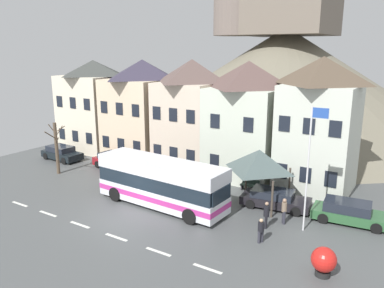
{
  "coord_description": "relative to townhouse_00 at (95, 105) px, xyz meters",
  "views": [
    {
      "loc": [
        15.85,
        -16.72,
        10.44
      ],
      "look_at": [
        1.51,
        5.86,
        3.8
      ],
      "focal_mm": 36.03,
      "sensor_mm": 36.0,
      "label": 1
    }
  ],
  "objects": [
    {
      "name": "ground_plane",
      "position": [
        14.46,
        -11.94,
        -4.68
      ],
      "size": [
        40.0,
        60.0,
        0.07
      ],
      "color": "#4B4E4F"
    },
    {
      "name": "townhouse_00",
      "position": [
        0.0,
        0.0,
        0.0
      ],
      "size": [
        5.95,
        5.95,
        9.3
      ],
      "color": "beige",
      "rests_on": "ground_plane"
    },
    {
      "name": "townhouse_01",
      "position": [
        6.18,
        0.44,
        0.07
      ],
      "size": [
        5.73,
        6.83,
        9.44
      ],
      "color": "beige",
      "rests_on": "ground_plane"
    },
    {
      "name": "townhouse_02",
      "position": [
        12.14,
        -0.05,
        0.13
      ],
      "size": [
        5.13,
        5.84,
        9.56
      ],
      "color": "beige",
      "rests_on": "ground_plane"
    },
    {
      "name": "townhouse_03",
      "position": [
        17.5,
        -0.1,
        0.1
      ],
      "size": [
        5.6,
        5.75,
        9.5
      ],
      "color": "beige",
      "rests_on": "ground_plane"
    },
    {
      "name": "townhouse_04",
      "position": [
        23.33,
        -0.36,
        0.31
      ],
      "size": [
        5.13,
        5.23,
        9.93
      ],
      "color": "silver",
      "rests_on": "ground_plane"
    },
    {
      "name": "hilltop_castle",
      "position": [
        13.44,
        19.77,
        2.33
      ],
      "size": [
        42.44,
        42.44,
        20.32
      ],
      "color": "#6E6856",
      "rests_on": "ground_plane"
    },
    {
      "name": "transit_bus",
      "position": [
        15.41,
        -9.09,
        -3.03
      ],
      "size": [
        9.6,
        3.01,
        3.2
      ],
      "rotation": [
        0.0,
        0.0,
        -0.05
      ],
      "color": "silver",
      "rests_on": "ground_plane"
    },
    {
      "name": "bus_shelter",
      "position": [
        20.77,
        -5.16,
        -1.54
      ],
      "size": [
        3.6,
        3.6,
        3.85
      ],
      "color": "#473D33",
      "rests_on": "ground_plane"
    },
    {
      "name": "parked_car_00",
      "position": [
        26.73,
        -4.93,
        -3.99
      ],
      "size": [
        4.66,
        2.3,
        1.33
      ],
      "rotation": [
        0.0,
        0.0,
        0.1
      ],
      "color": "#2C5A33",
      "rests_on": "ground_plane"
    },
    {
      "name": "parked_car_01",
      "position": [
        6.88,
        -4.6,
        -3.98
      ],
      "size": [
        4.56,
        2.41,
        1.36
      ],
      "rotation": [
        0.0,
        0.0,
        -0.14
      ],
      "color": "maroon",
      "rests_on": "ground_plane"
    },
    {
      "name": "parked_car_02",
      "position": [
        0.52,
        -5.2,
        -3.99
      ],
      "size": [
        4.32,
        2.1,
        1.33
      ],
      "rotation": [
        0.0,
        0.0,
        -0.05
      ],
      "color": "black",
      "rests_on": "ground_plane"
    },
    {
      "name": "parked_car_03",
      "position": [
        22.01,
        -5.19,
        -4.04
      ],
      "size": [
        4.75,
        2.47,
        1.22
      ],
      "rotation": [
        0.0,
        0.0,
        0.14
      ],
      "color": "black",
      "rests_on": "ground_plane"
    },
    {
      "name": "pedestrian_00",
      "position": [
        22.69,
        -8.42,
        -3.73
      ],
      "size": [
        0.34,
        0.35,
        1.65
      ],
      "color": "black",
      "rests_on": "ground_plane"
    },
    {
      "name": "pedestrian_01",
      "position": [
        23.11,
        -10.26,
        -3.88
      ],
      "size": [
        0.35,
        0.36,
        1.42
      ],
      "color": "#2D2D38",
      "rests_on": "ground_plane"
    },
    {
      "name": "pedestrian_02",
      "position": [
        23.38,
        -7.27,
        -3.76
      ],
      "size": [
        0.31,
        0.32,
        1.63
      ],
      "color": "#2D2D38",
      "rests_on": "ground_plane"
    },
    {
      "name": "public_bench",
      "position": [
        19.33,
        -3.18,
        -4.18
      ],
      "size": [
        1.4,
        0.48,
        0.87
      ],
      "color": "#33473D",
      "rests_on": "ground_plane"
    },
    {
      "name": "flagpole",
      "position": [
        24.75,
        -7.52,
        -0.38
      ],
      "size": [
        0.95,
        0.1,
        7.4
      ],
      "color": "silver",
      "rests_on": "ground_plane"
    },
    {
      "name": "harbour_buoy",
      "position": [
        26.85,
        -11.7,
        -3.85
      ],
      "size": [
        1.19,
        1.19,
        1.44
      ],
      "color": "black",
      "rests_on": "ground_plane"
    },
    {
      "name": "bare_tree_00",
      "position": [
        3.74,
        -8.22,
        -2.3
      ],
      "size": [
        1.84,
        1.83,
        4.44
      ],
      "color": "brown",
      "rests_on": "ground_plane"
    }
  ]
}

